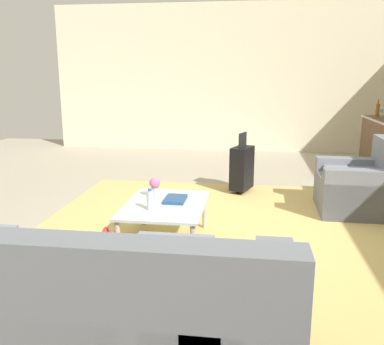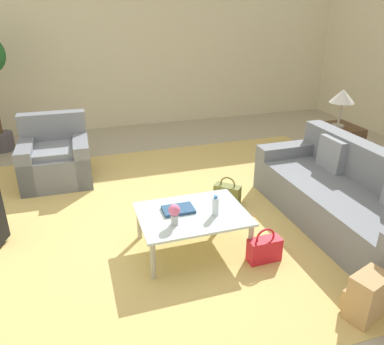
{
  "view_description": "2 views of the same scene",
  "coord_description": "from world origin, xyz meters",
  "px_view_note": "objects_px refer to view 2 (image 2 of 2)",
  "views": [
    {
      "loc": [
        4.33,
        0.31,
        1.65
      ],
      "look_at": [
        0.46,
        -0.22,
        0.74
      ],
      "focal_mm": 40.0,
      "sensor_mm": 36.0,
      "label": 1
    },
    {
      "loc": [
        -0.57,
        -3.52,
        2.24
      ],
      "look_at": [
        0.43,
        -0.41,
        0.8
      ],
      "focal_mm": 35.0,
      "sensor_mm": 36.0,
      "label": 2
    }
  ],
  "objects_px": {
    "couch": "(350,201)",
    "water_bottle": "(215,206)",
    "flower_vase": "(174,213)",
    "coffee_table": "(192,217)",
    "coffee_table_book": "(178,210)",
    "handbag_red": "(264,249)",
    "backpack_tan": "(366,297)",
    "side_table": "(335,145)",
    "table_lamp": "(343,97)",
    "handbag_olive": "(227,194)",
    "armchair": "(56,159)"
  },
  "relations": [
    {
      "from": "table_lamp",
      "to": "handbag_red",
      "type": "relative_size",
      "value": 1.56
    },
    {
      "from": "coffee_table",
      "to": "handbag_red",
      "type": "distance_m",
      "value": 0.76
    },
    {
      "from": "couch",
      "to": "table_lamp",
      "type": "bearing_deg",
      "value": 57.89
    },
    {
      "from": "water_bottle",
      "to": "handbag_olive",
      "type": "xyz_separation_m",
      "value": [
        0.5,
        0.87,
        -0.37
      ]
    },
    {
      "from": "coffee_table",
      "to": "side_table",
      "type": "bearing_deg",
      "value": 28.18
    },
    {
      "from": "flower_vase",
      "to": "backpack_tan",
      "type": "bearing_deg",
      "value": -43.14
    },
    {
      "from": "backpack_tan",
      "to": "side_table",
      "type": "bearing_deg",
      "value": 57.13
    },
    {
      "from": "coffee_table",
      "to": "table_lamp",
      "type": "height_order",
      "value": "table_lamp"
    },
    {
      "from": "couch",
      "to": "coffee_table",
      "type": "xyz_separation_m",
      "value": [
        -1.8,
        0.1,
        0.06
      ]
    },
    {
      "from": "armchair",
      "to": "handbag_red",
      "type": "bearing_deg",
      "value": -53.77
    },
    {
      "from": "water_bottle",
      "to": "side_table",
      "type": "distance_m",
      "value": 3.06
    },
    {
      "from": "table_lamp",
      "to": "backpack_tan",
      "type": "xyz_separation_m",
      "value": [
        -1.8,
        -2.79,
        -0.85
      ]
    },
    {
      "from": "backpack_tan",
      "to": "coffee_table",
      "type": "bearing_deg",
      "value": 127.69
    },
    {
      "from": "couch",
      "to": "handbag_olive",
      "type": "height_order",
      "value": "couch"
    },
    {
      "from": "backpack_tan",
      "to": "armchair",
      "type": "bearing_deg",
      "value": 123.55
    },
    {
      "from": "flower_vase",
      "to": "backpack_tan",
      "type": "distance_m",
      "value": 1.7
    },
    {
      "from": "water_bottle",
      "to": "side_table",
      "type": "xyz_separation_m",
      "value": [
        2.6,
        1.6,
        -0.2
      ]
    },
    {
      "from": "flower_vase",
      "to": "water_bottle",
      "type": "bearing_deg",
      "value": 6.79
    },
    {
      "from": "flower_vase",
      "to": "side_table",
      "type": "xyz_separation_m",
      "value": [
        3.02,
        1.65,
        -0.23
      ]
    },
    {
      "from": "water_bottle",
      "to": "flower_vase",
      "type": "height_order",
      "value": "flower_vase"
    },
    {
      "from": "table_lamp",
      "to": "coffee_table_book",
      "type": "bearing_deg",
      "value": -154.07
    },
    {
      "from": "armchair",
      "to": "coffee_table",
      "type": "distance_m",
      "value": 2.53
    },
    {
      "from": "coffee_table",
      "to": "coffee_table_book",
      "type": "height_order",
      "value": "coffee_table_book"
    },
    {
      "from": "couch",
      "to": "handbag_red",
      "type": "height_order",
      "value": "couch"
    },
    {
      "from": "handbag_olive",
      "to": "handbag_red",
      "type": "height_order",
      "value": "same"
    },
    {
      "from": "handbag_red",
      "to": "backpack_tan",
      "type": "height_order",
      "value": "backpack_tan"
    },
    {
      "from": "coffee_table",
      "to": "side_table",
      "type": "relative_size",
      "value": 1.74
    },
    {
      "from": "handbag_red",
      "to": "handbag_olive",
      "type": "bearing_deg",
      "value": 84.53
    },
    {
      "from": "table_lamp",
      "to": "handbag_olive",
      "type": "relative_size",
      "value": 1.56
    },
    {
      "from": "armchair",
      "to": "table_lamp",
      "type": "relative_size",
      "value": 1.65
    },
    {
      "from": "armchair",
      "to": "backpack_tan",
      "type": "relative_size",
      "value": 2.31
    },
    {
      "from": "coffee_table_book",
      "to": "backpack_tan",
      "type": "distance_m",
      "value": 1.78
    },
    {
      "from": "armchair",
      "to": "coffee_table_book",
      "type": "relative_size",
      "value": 3.02
    },
    {
      "from": "couch",
      "to": "flower_vase",
      "type": "relative_size",
      "value": 11.75
    },
    {
      "from": "coffee_table",
      "to": "handbag_red",
      "type": "height_order",
      "value": "coffee_table"
    },
    {
      "from": "armchair",
      "to": "side_table",
      "type": "xyz_separation_m",
      "value": [
        4.1,
        -0.67,
        -0.01
      ]
    },
    {
      "from": "couch",
      "to": "water_bottle",
      "type": "xyz_separation_m",
      "value": [
        -1.6,
        -0.0,
        0.2
      ]
    },
    {
      "from": "couch",
      "to": "handbag_red",
      "type": "relative_size",
      "value": 6.73
    },
    {
      "from": "coffee_table",
      "to": "handbag_olive",
      "type": "distance_m",
      "value": 1.07
    },
    {
      "from": "armchair",
      "to": "handbag_red",
      "type": "distance_m",
      "value": 3.2
    },
    {
      "from": "handbag_olive",
      "to": "backpack_tan",
      "type": "distance_m",
      "value": 2.09
    },
    {
      "from": "armchair",
      "to": "handbag_olive",
      "type": "height_order",
      "value": "armchair"
    },
    {
      "from": "water_bottle",
      "to": "flower_vase",
      "type": "bearing_deg",
      "value": -173.21
    },
    {
      "from": "water_bottle",
      "to": "table_lamp",
      "type": "distance_m",
      "value": 3.1
    },
    {
      "from": "backpack_tan",
      "to": "flower_vase",
      "type": "bearing_deg",
      "value": 136.86
    },
    {
      "from": "armchair",
      "to": "flower_vase",
      "type": "height_order",
      "value": "armchair"
    },
    {
      "from": "water_bottle",
      "to": "handbag_red",
      "type": "height_order",
      "value": "water_bottle"
    },
    {
      "from": "handbag_red",
      "to": "coffee_table",
      "type": "bearing_deg",
      "value": 145.37
    },
    {
      "from": "couch",
      "to": "coffee_table",
      "type": "height_order",
      "value": "couch"
    },
    {
      "from": "table_lamp",
      "to": "handbag_olive",
      "type": "xyz_separation_m",
      "value": [
        -2.1,
        -0.73,
        -0.91
      ]
    }
  ]
}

